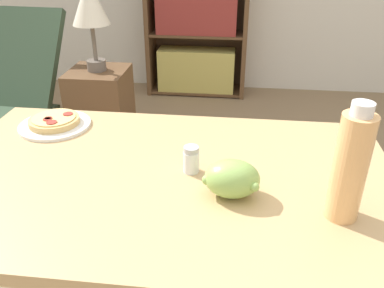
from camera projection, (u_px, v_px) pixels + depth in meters
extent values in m
cube|color=tan|center=(164.00, 180.00, 1.09)|extent=(1.24, 0.77, 0.03)
cylinder|color=tan|center=(42.00, 203.00, 1.61)|extent=(0.06, 0.06, 0.69)
cylinder|color=tan|center=(333.00, 224.00, 1.49)|extent=(0.06, 0.06, 0.69)
cylinder|color=white|center=(55.00, 125.00, 1.34)|extent=(0.23, 0.23, 0.01)
cylinder|color=#DBB26B|center=(54.00, 121.00, 1.33)|extent=(0.16, 0.16, 0.02)
cylinder|color=#EACC7A|center=(54.00, 118.00, 1.33)|extent=(0.14, 0.14, 0.00)
cylinder|color=#A83328|center=(47.00, 119.00, 1.31)|extent=(0.03, 0.03, 0.00)
cylinder|color=#A83328|center=(68.00, 114.00, 1.34)|extent=(0.03, 0.03, 0.00)
cylinder|color=#A83328|center=(48.00, 118.00, 1.31)|extent=(0.02, 0.02, 0.00)
cylinder|color=#A83328|center=(52.00, 122.00, 1.29)|extent=(0.03, 0.03, 0.00)
ellipsoid|color=#93BC5B|center=(232.00, 179.00, 0.98)|extent=(0.14, 0.11, 0.09)
sphere|color=#93BC5B|center=(232.00, 177.00, 1.00)|extent=(0.02, 0.02, 0.02)
sphere|color=#93BC5B|center=(255.00, 187.00, 0.94)|extent=(0.02, 0.02, 0.02)
sphere|color=#93BC5B|center=(207.00, 180.00, 0.98)|extent=(0.03, 0.03, 0.03)
sphere|color=#93BC5B|center=(243.00, 183.00, 0.95)|extent=(0.02, 0.02, 0.02)
sphere|color=#93BC5B|center=(244.00, 178.00, 1.02)|extent=(0.02, 0.02, 0.02)
sphere|color=#93BC5B|center=(231.00, 174.00, 1.00)|extent=(0.02, 0.02, 0.02)
sphere|color=#93BC5B|center=(242.00, 185.00, 0.97)|extent=(0.02, 0.02, 0.02)
sphere|color=#93BC5B|center=(246.00, 170.00, 0.98)|extent=(0.03, 0.03, 0.03)
cylinder|color=#EFB270|center=(350.00, 169.00, 0.87)|extent=(0.07, 0.07, 0.25)
cylinder|color=white|center=(363.00, 109.00, 0.80)|extent=(0.05, 0.05, 0.03)
cylinder|color=white|center=(191.00, 162.00, 1.08)|extent=(0.04, 0.04, 0.06)
cylinder|color=#B7B7BC|center=(191.00, 149.00, 1.06)|extent=(0.04, 0.04, 0.02)
cube|color=black|center=(6.00, 154.00, 2.55)|extent=(0.63, 0.59, 0.10)
cube|color=#334733|center=(8.00, 58.00, 2.49)|extent=(0.67, 0.45, 0.55)
cube|color=brown|center=(149.00, 2.00, 3.34)|extent=(0.04, 0.31, 1.53)
cube|color=brown|center=(247.00, 4.00, 3.26)|extent=(0.04, 0.31, 1.53)
cube|color=brown|center=(199.00, 0.00, 3.43)|extent=(0.84, 0.01, 1.53)
cube|color=brown|center=(197.00, 89.00, 3.65)|extent=(0.77, 0.29, 0.02)
cube|color=#CCBC5B|center=(197.00, 70.00, 3.54)|extent=(0.65, 0.22, 0.36)
cube|color=brown|center=(197.00, 33.00, 3.42)|extent=(0.77, 0.29, 0.02)
cube|color=#99332D|center=(197.00, 11.00, 3.31)|extent=(0.65, 0.22, 0.36)
cube|color=brown|center=(102.00, 114.00, 2.53)|extent=(0.34, 0.34, 0.56)
cylinder|color=#665B51|center=(97.00, 65.00, 2.38)|extent=(0.11, 0.11, 0.06)
cylinder|color=#665B51|center=(94.00, 43.00, 2.31)|extent=(0.02, 0.02, 0.20)
cone|color=beige|center=(89.00, 1.00, 2.21)|extent=(0.21, 0.21, 0.24)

